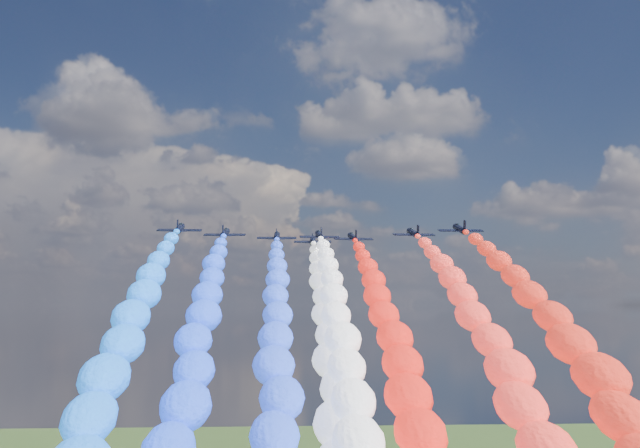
{
  "coord_description": "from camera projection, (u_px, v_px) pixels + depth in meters",
  "views": [
    {
      "loc": [
        -9.6,
        -163.17,
        84.37
      ],
      "look_at": [
        0.0,
        4.0,
        101.72
      ],
      "focal_mm": 44.18,
      "sensor_mm": 36.0,
      "label": 1
    }
  ],
  "objects": [
    {
      "name": "jet_1",
      "position": [
        225.0,
        233.0,
        167.8
      ],
      "size": [
        9.29,
        12.42,
        5.08
      ],
      "primitive_type": null,
      "rotation": [
        0.22,
        0.0,
        -0.04
      ],
      "color": "black"
    },
    {
      "name": "trail_5",
      "position": [
        388.0,
        347.0,
        122.4
      ],
      "size": [
        7.01,
        105.5,
        48.52
      ],
      "primitive_type": null,
      "color": "red"
    },
    {
      "name": "jet_2",
      "position": [
        277.0,
        236.0,
        175.89
      ],
      "size": [
        9.0,
        12.22,
        5.08
      ],
      "primitive_type": null,
      "rotation": [
        0.22,
        0.0,
        -0.02
      ],
      "color": "black"
    },
    {
      "name": "trail_7",
      "position": [
        560.0,
        355.0,
        102.51
      ],
      "size": [
        7.01,
        105.5,
        48.52
      ],
      "primitive_type": null,
      "color": "red"
    },
    {
      "name": "trail_3",
      "position": [
        340.0,
        349.0,
        117.14
      ],
      "size": [
        7.01,
        105.5,
        48.52
      ],
      "primitive_type": null,
      "color": "white"
    },
    {
      "name": "jet_0",
      "position": [
        180.0,
        228.0,
        157.62
      ],
      "size": [
        9.02,
        12.23,
        5.08
      ],
      "primitive_type": null,
      "rotation": [
        0.22,
        0.0,
        0.02
      ],
      "color": "black"
    },
    {
      "name": "trail_6",
      "position": [
        482.0,
        351.0,
        111.71
      ],
      "size": [
        7.01,
        105.5,
        48.52
      ],
      "primitive_type": null,
      "color": "#FB3329"
    },
    {
      "name": "trail_0",
      "position": [
        126.0,
        356.0,
        101.63
      ],
      "size": [
        7.01,
        105.5,
        48.52
      ],
      "primitive_type": null,
      "color": "#186EFF"
    },
    {
      "name": "jet_7",
      "position": [
        460.0,
        229.0,
        158.5
      ],
      "size": [
        8.92,
        12.16,
        5.08
      ],
      "primitive_type": null,
      "rotation": [
        0.22,
        0.0,
        -0.01
      ],
      "color": "black"
    },
    {
      "name": "jet_5",
      "position": [
        353.0,
        237.0,
        178.39
      ],
      "size": [
        9.56,
        12.61,
        5.08
      ],
      "primitive_type": null,
      "rotation": [
        0.22,
        0.0,
        0.07
      ],
      "color": "black"
    },
    {
      "name": "trail_2",
      "position": [
        277.0,
        348.0,
        119.9
      ],
      "size": [
        7.01,
        105.5,
        48.52
      ],
      "primitive_type": null,
      "color": "blue"
    },
    {
      "name": "trail_1",
      "position": [
        199.0,
        351.0,
        111.81
      ],
      "size": [
        7.01,
        105.5,
        48.52
      ],
      "primitive_type": null,
      "color": "#204AF9"
    },
    {
      "name": "jet_6",
      "position": [
        413.0,
        233.0,
        167.7
      ],
      "size": [
        9.39,
        12.49,
        5.08
      ],
      "primitive_type": null,
      "rotation": [
        0.22,
        0.0,
        0.05
      ],
      "color": "black"
    },
    {
      "name": "jet_3",
      "position": [
        320.0,
        235.0,
        173.13
      ],
      "size": [
        9.23,
        12.38,
        5.08
      ],
      "primitive_type": null,
      "rotation": [
        0.22,
        0.0,
        0.04
      ],
      "color": "black"
    },
    {
      "name": "trail_4",
      "position": [
        328.0,
        345.0,
        130.28
      ],
      "size": [
        7.01,
        105.5,
        48.52
      ],
      "primitive_type": null,
      "color": "white"
    },
    {
      "name": "jet_4",
      "position": [
        313.0,
        240.0,
        186.27
      ],
      "size": [
        9.49,
        12.57,
        5.08
      ],
      "primitive_type": null,
      "rotation": [
        0.22,
        0.0,
        -0.06
      ],
      "color": "black"
    }
  ]
}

